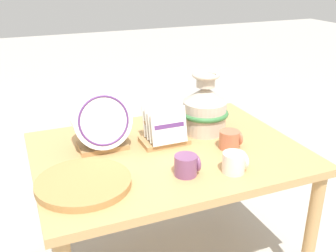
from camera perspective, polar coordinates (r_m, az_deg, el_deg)
display_table at (r=1.75m, az=0.00°, el=-5.53°), size 1.14×0.85×0.62m
ceramic_vase at (r=1.86m, az=5.35°, el=2.63°), size 0.23×0.23×0.29m
dish_rack_round_plates at (r=1.70m, az=-9.65°, el=0.50°), size 0.25×0.17×0.27m
dish_rack_square_plates at (r=1.75m, az=-0.56°, el=-0.60°), size 0.21×0.15×0.18m
wicker_charger_stack at (r=1.47m, az=-12.15°, el=-8.07°), size 0.35×0.35×0.03m
mug_terracotta_glaze at (r=1.73m, az=9.00°, el=-1.95°), size 0.10×0.09×0.08m
mug_plum_glaze at (r=1.50m, az=2.75°, el=-5.69°), size 0.10×0.09×0.08m
mug_cream_glaze at (r=1.54m, az=9.65°, el=-5.24°), size 0.10×0.09×0.08m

